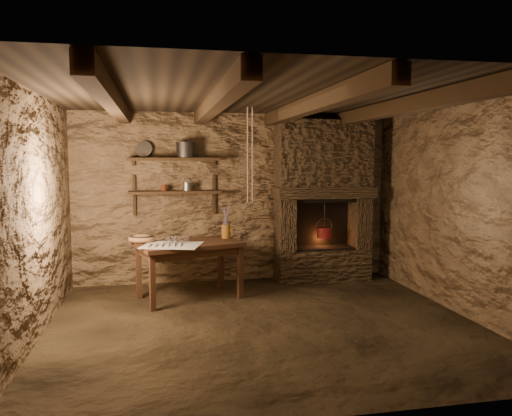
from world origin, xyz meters
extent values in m
plane|color=black|center=(0.00, 0.00, 0.00)|extent=(4.50, 4.50, 0.00)
cube|color=#4D3824|center=(0.00, 2.00, 1.20)|extent=(4.50, 0.04, 2.40)
cube|color=#4D3824|center=(0.00, -2.00, 1.20)|extent=(4.50, 0.04, 2.40)
cube|color=#4D3824|center=(-2.25, 0.00, 1.20)|extent=(0.04, 4.00, 2.40)
cube|color=#4D3824|center=(2.25, 0.00, 1.20)|extent=(0.04, 4.00, 2.40)
cube|color=black|center=(0.00, 0.00, 2.40)|extent=(4.50, 4.00, 0.04)
cube|color=black|center=(-1.50, 0.00, 2.31)|extent=(0.14, 3.95, 0.16)
cube|color=black|center=(-0.50, 0.00, 2.31)|extent=(0.14, 3.95, 0.16)
cube|color=black|center=(0.50, 0.00, 2.31)|extent=(0.14, 3.95, 0.16)
cube|color=black|center=(1.50, 0.00, 2.31)|extent=(0.14, 3.95, 0.16)
cube|color=black|center=(-0.85, 1.84, 1.30)|extent=(1.25, 0.30, 0.04)
cube|color=black|center=(-0.85, 1.84, 1.75)|extent=(1.25, 0.30, 0.04)
cube|color=#35271A|center=(1.25, 1.77, 0.23)|extent=(1.35, 0.45, 0.45)
cube|color=#35271A|center=(0.69, 1.77, 0.82)|extent=(0.23, 0.45, 0.75)
cube|color=#35271A|center=(1.81, 1.77, 0.82)|extent=(0.23, 0.45, 0.75)
cube|color=#35271A|center=(1.25, 1.74, 1.28)|extent=(1.43, 0.51, 0.16)
cube|color=#35271A|center=(1.25, 1.77, 1.83)|extent=(1.35, 0.45, 0.94)
cube|color=black|center=(1.25, 1.96, 0.82)|extent=(0.90, 0.06, 0.75)
cube|color=#321D11|center=(-0.71, 1.14, 0.69)|extent=(1.41, 1.05, 0.05)
cube|color=#321D11|center=(-0.71, 1.14, 0.61)|extent=(1.27, 0.92, 0.09)
cube|color=beige|center=(-0.92, 0.94, 0.72)|extent=(0.81, 0.72, 0.01)
cylinder|color=#8F591B|center=(-0.21, 1.38, 0.81)|extent=(0.13, 0.13, 0.18)
torus|color=#8F591B|center=(-0.15, 1.38, 0.82)|extent=(0.02, 0.10, 0.10)
ellipsoid|color=olive|center=(-1.29, 1.26, 0.76)|extent=(0.38, 0.38, 0.12)
cylinder|color=#2E2B29|center=(-0.70, 1.84, 1.87)|extent=(0.28, 0.28, 0.19)
cylinder|color=gray|center=(-1.26, 1.94, 1.89)|extent=(0.25, 0.16, 0.23)
cylinder|color=#531D10|center=(-1.00, 1.84, 1.36)|extent=(0.10, 0.10, 0.08)
cylinder|color=maroon|center=(1.26, 1.72, 0.70)|extent=(0.27, 0.27, 0.15)
torus|color=#2E2B29|center=(1.26, 1.72, 0.79)|extent=(0.24, 0.02, 0.24)
cylinder|color=#2E2B29|center=(1.26, 1.72, 0.94)|extent=(0.01, 0.01, 0.44)
camera|label=1|loc=(-1.09, -5.06, 1.75)|focal=35.00mm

